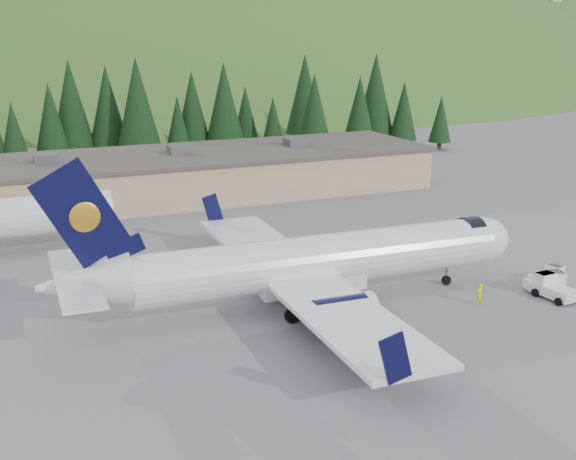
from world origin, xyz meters
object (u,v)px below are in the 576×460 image
at_px(terminal_building, 138,178).
at_px(ramp_worker, 479,294).
at_px(baggage_tug_a, 548,276).
at_px(baggage_tug_b, 548,282).
at_px(baggage_tug_c, 552,288).
at_px(airliner, 308,264).

xyz_separation_m(terminal_building, ramp_worker, (15.38, -42.85, -1.82)).
height_order(baggage_tug_a, terminal_building, terminal_building).
bearing_deg(baggage_tug_a, terminal_building, 115.78).
bearing_deg(terminal_building, baggage_tug_b, -62.67).
distance_m(terminal_building, ramp_worker, 45.56).
height_order(baggage_tug_a, baggage_tug_c, baggage_tug_c).
xyz_separation_m(airliner, baggage_tug_b, (18.03, -4.61, -2.47)).
distance_m(baggage_tug_c, ramp_worker, 5.95).
xyz_separation_m(baggage_tug_a, terminal_building, (-23.07, 41.48, 1.97)).
xyz_separation_m(baggage_tug_b, baggage_tug_c, (-0.76, -1.30, 0.09)).
height_order(airliner, baggage_tug_a, airliner).
bearing_deg(baggage_tug_b, baggage_tug_c, -103.97).
height_order(baggage_tug_c, ramp_worker, baggage_tug_c).
relative_size(airliner, terminal_building, 0.50).
xyz_separation_m(baggage_tug_c, ramp_worker, (-5.86, 1.03, 0.04)).
height_order(baggage_tug_b, baggage_tug_c, baggage_tug_c).
bearing_deg(baggage_tug_c, baggage_tug_a, -42.70).
xyz_separation_m(airliner, baggage_tug_c, (17.27, -5.91, -2.38)).
distance_m(baggage_tug_b, baggage_tug_c, 1.51).
height_order(baggage_tug_a, baggage_tug_b, baggage_tug_b).
distance_m(baggage_tug_a, ramp_worker, 7.81).
xyz_separation_m(airliner, baggage_tug_a, (19.10, -3.52, -2.50)).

